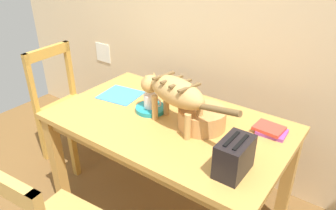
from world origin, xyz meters
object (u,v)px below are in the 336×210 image
cat (174,92)px  saucer_bowl (151,109)px  book_stack (270,130)px  coffee_mug (151,101)px  wooden_chair_near (68,107)px  magazine (121,95)px  wicker_basket (202,118)px  toaster (234,157)px  dining_table (168,133)px

cat → saucer_bowl: (-0.21, 0.05, -0.19)m
cat → book_stack: size_ratio=3.97×
coffee_mug → wooden_chair_near: size_ratio=0.13×
saucer_bowl → wooden_chair_near: 0.98m
magazine → wicker_basket: size_ratio=0.94×
magazine → book_stack: size_ratio=1.43×
coffee_mug → toaster: (0.67, -0.23, 0.02)m
cat → wooden_chair_near: bearing=98.2°
dining_table → cat: cat is taller
wicker_basket → wooden_chair_near: wooden_chair_near is taller
saucer_bowl → magazine: bearing=171.1°
wooden_chair_near → wicker_basket: bearing=86.0°
dining_table → magazine: (-0.45, 0.08, 0.09)m
magazine → wooden_chair_near: wooden_chair_near is taller
coffee_mug → book_stack: 0.71m
magazine → wooden_chair_near: size_ratio=0.27×
book_stack → wooden_chair_near: size_ratio=0.19×
cat → saucer_bowl: bearing=90.0°
cat → wicker_basket: bearing=-50.6°
coffee_mug → wicker_basket: wicker_basket is taller
cat → wooden_chair_near: size_ratio=0.75×
dining_table → saucer_bowl: saucer_bowl is taller
cat → book_stack: 0.57m
wicker_basket → toaster: toaster is taller
coffee_mug → toaster: bearing=-19.4°
toaster → wooden_chair_near: 1.66m
cat → magazine: (-0.51, 0.10, -0.20)m
wooden_chair_near → coffee_mug: bearing=84.1°
dining_table → cat: size_ratio=1.99×
dining_table → saucer_bowl: size_ratio=7.43×
saucer_bowl → coffee_mug: 0.06m
saucer_bowl → magazine: size_ratio=0.75×
magazine → book_stack: (0.99, 0.14, 0.02)m
magazine → wicker_basket: (0.65, -0.03, 0.06)m
magazine → book_stack: 1.00m
dining_table → toaster: bearing=-21.6°
magazine → toaster: size_ratio=1.26×
coffee_mug → book_stack: coffee_mug is taller
cat → wooden_chair_near: (-1.13, 0.10, -0.49)m
dining_table → coffee_mug: coffee_mug is taller
dining_table → wooden_chair_near: wooden_chair_near is taller
magazine → dining_table: bearing=-17.8°
book_stack → toaster: size_ratio=0.89×
cat → toaster: size_ratio=3.52×
book_stack → wicker_basket: wicker_basket is taller
coffee_mug → magazine: 0.31m
wicker_basket → saucer_bowl: bearing=-176.5°
coffee_mug → cat: bearing=-13.6°
saucer_bowl → wooden_chair_near: (-0.93, 0.05, -0.30)m
dining_table → magazine: 0.47m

